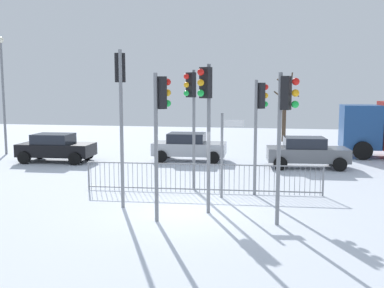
{
  "coord_description": "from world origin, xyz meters",
  "views": [
    {
      "loc": [
        2.49,
        -12.95,
        3.75
      ],
      "look_at": [
        -0.5,
        3.1,
        1.71
      ],
      "focal_mm": 40.84,
      "sensor_mm": 36.0,
      "label": 1
    }
  ],
  "objects_px": {
    "traffic_light_mid_right": "(285,114)",
    "car_grey_far": "(306,152)",
    "direction_sign_post": "(224,151)",
    "car_black_trailing": "(56,147)",
    "traffic_light_foreground_right": "(206,105)",
    "bare_tree_left": "(285,111)",
    "traffic_light_foreground_left": "(259,111)",
    "traffic_light_rear_left": "(120,93)",
    "car_silver_near": "(189,146)",
    "traffic_light_rear_right": "(160,113)",
    "street_lamp": "(3,83)",
    "traffic_light_mid_left": "(191,103)"
  },
  "relations": [
    {
      "from": "car_black_trailing",
      "to": "bare_tree_left",
      "type": "height_order",
      "value": "bare_tree_left"
    },
    {
      "from": "traffic_light_foreground_right",
      "to": "direction_sign_post",
      "type": "xyz_separation_m",
      "value": [
        0.3,
        2.12,
        -1.64
      ]
    },
    {
      "from": "traffic_light_mid_left",
      "to": "car_black_trailing",
      "type": "height_order",
      "value": "traffic_light_mid_left"
    },
    {
      "from": "traffic_light_rear_left",
      "to": "traffic_light_mid_left",
      "type": "bearing_deg",
      "value": 32.64
    },
    {
      "from": "traffic_light_mid_left",
      "to": "car_silver_near",
      "type": "xyz_separation_m",
      "value": [
        -1.4,
        6.69,
        -2.51
      ]
    },
    {
      "from": "car_grey_far",
      "to": "car_black_trailing",
      "type": "bearing_deg",
      "value": 178.38
    },
    {
      "from": "bare_tree_left",
      "to": "direction_sign_post",
      "type": "bearing_deg",
      "value": -98.07
    },
    {
      "from": "car_silver_near",
      "to": "traffic_light_mid_left",
      "type": "bearing_deg",
      "value": -80.19
    },
    {
      "from": "traffic_light_mid_right",
      "to": "traffic_light_mid_left",
      "type": "xyz_separation_m",
      "value": [
        -3.28,
        3.77,
        0.19
      ]
    },
    {
      "from": "traffic_light_foreground_right",
      "to": "car_black_trailing",
      "type": "xyz_separation_m",
      "value": [
        -9.16,
        8.09,
        -2.53
      ]
    },
    {
      "from": "traffic_light_rear_right",
      "to": "street_lamp",
      "type": "bearing_deg",
      "value": 176.86
    },
    {
      "from": "traffic_light_mid_left",
      "to": "street_lamp",
      "type": "relative_size",
      "value": 0.66
    },
    {
      "from": "traffic_light_mid_left",
      "to": "bare_tree_left",
      "type": "distance_m",
      "value": 16.82
    },
    {
      "from": "traffic_light_mid_right",
      "to": "traffic_light_foreground_right",
      "type": "bearing_deg",
      "value": -90.84
    },
    {
      "from": "traffic_light_foreground_right",
      "to": "traffic_light_rear_right",
      "type": "relative_size",
      "value": 1.07
    },
    {
      "from": "traffic_light_mid_right",
      "to": "car_black_trailing",
      "type": "xyz_separation_m",
      "value": [
        -11.42,
        8.83,
        -2.32
      ]
    },
    {
      "from": "direction_sign_post",
      "to": "car_grey_far",
      "type": "xyz_separation_m",
      "value": [
        3.27,
        6.64,
        -0.89
      ]
    },
    {
      "from": "traffic_light_foreground_right",
      "to": "traffic_light_mid_right",
      "type": "distance_m",
      "value": 2.39
    },
    {
      "from": "traffic_light_mid_left",
      "to": "street_lamp",
      "type": "distance_m",
      "value": 14.23
    },
    {
      "from": "car_grey_far",
      "to": "traffic_light_mid_left",
      "type": "bearing_deg",
      "value": -133.28
    },
    {
      "from": "direction_sign_post",
      "to": "car_black_trailing",
      "type": "distance_m",
      "value": 11.22
    },
    {
      "from": "traffic_light_rear_left",
      "to": "car_silver_near",
      "type": "relative_size",
      "value": 1.29
    },
    {
      "from": "traffic_light_foreground_right",
      "to": "street_lamp",
      "type": "relative_size",
      "value": 0.67
    },
    {
      "from": "traffic_light_rear_left",
      "to": "bare_tree_left",
      "type": "bearing_deg",
      "value": 50.02
    },
    {
      "from": "traffic_light_foreground_left",
      "to": "street_lamp",
      "type": "bearing_deg",
      "value": -156.57
    },
    {
      "from": "traffic_light_rear_right",
      "to": "bare_tree_left",
      "type": "distance_m",
      "value": 20.66
    },
    {
      "from": "traffic_light_mid_right",
      "to": "bare_tree_left",
      "type": "height_order",
      "value": "bare_tree_left"
    },
    {
      "from": "traffic_light_foreground_left",
      "to": "street_lamp",
      "type": "relative_size",
      "value": 0.61
    },
    {
      "from": "street_lamp",
      "to": "traffic_light_mid_left",
      "type": "bearing_deg",
      "value": -29.71
    },
    {
      "from": "traffic_light_rear_right",
      "to": "direction_sign_post",
      "type": "height_order",
      "value": "traffic_light_rear_right"
    },
    {
      "from": "traffic_light_mid_right",
      "to": "street_lamp",
      "type": "relative_size",
      "value": 0.63
    },
    {
      "from": "direction_sign_post",
      "to": "car_silver_near",
      "type": "xyz_separation_m",
      "value": [
        -2.71,
        7.6,
        -0.89
      ]
    },
    {
      "from": "traffic_light_rear_left",
      "to": "car_black_trailing",
      "type": "relative_size",
      "value": 1.28
    },
    {
      "from": "traffic_light_foreground_right",
      "to": "traffic_light_foreground_left",
      "type": "relative_size",
      "value": 1.1
    },
    {
      "from": "traffic_light_foreground_right",
      "to": "car_grey_far",
      "type": "xyz_separation_m",
      "value": [
        3.57,
        8.76,
        -2.53
      ]
    },
    {
      "from": "car_grey_far",
      "to": "traffic_light_rear_right",
      "type": "bearing_deg",
      "value": -120.79
    },
    {
      "from": "bare_tree_left",
      "to": "traffic_light_foreground_left",
      "type": "bearing_deg",
      "value": -94.41
    },
    {
      "from": "traffic_light_foreground_right",
      "to": "traffic_light_mid_left",
      "type": "xyz_separation_m",
      "value": [
        -1.01,
        3.03,
        -0.02
      ]
    },
    {
      "from": "traffic_light_rear_left",
      "to": "traffic_light_mid_left",
      "type": "distance_m",
      "value": 3.21
    },
    {
      "from": "traffic_light_mid_right",
      "to": "bare_tree_left",
      "type": "xyz_separation_m",
      "value": [
        0.48,
        20.13,
        -0.87
      ]
    },
    {
      "from": "direction_sign_post",
      "to": "traffic_light_rear_right",
      "type": "bearing_deg",
      "value": -123.77
    },
    {
      "from": "traffic_light_foreground_right",
      "to": "car_black_trailing",
      "type": "distance_m",
      "value": 12.48
    },
    {
      "from": "traffic_light_foreground_right",
      "to": "traffic_light_mid_left",
      "type": "relative_size",
      "value": 1.01
    },
    {
      "from": "bare_tree_left",
      "to": "car_silver_near",
      "type": "bearing_deg",
      "value": -118.07
    },
    {
      "from": "traffic_light_mid_left",
      "to": "traffic_light_foreground_left",
      "type": "bearing_deg",
      "value": -154.43
    },
    {
      "from": "direction_sign_post",
      "to": "traffic_light_mid_right",
      "type": "bearing_deg",
      "value": -63.17
    },
    {
      "from": "traffic_light_foreground_right",
      "to": "bare_tree_left",
      "type": "height_order",
      "value": "bare_tree_left"
    },
    {
      "from": "traffic_light_rear_right",
      "to": "street_lamp",
      "type": "relative_size",
      "value": 0.63
    },
    {
      "from": "traffic_light_mid_right",
      "to": "car_grey_far",
      "type": "relative_size",
      "value": 1.07
    },
    {
      "from": "traffic_light_foreground_left",
      "to": "car_silver_near",
      "type": "relative_size",
      "value": 1.06
    }
  ]
}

